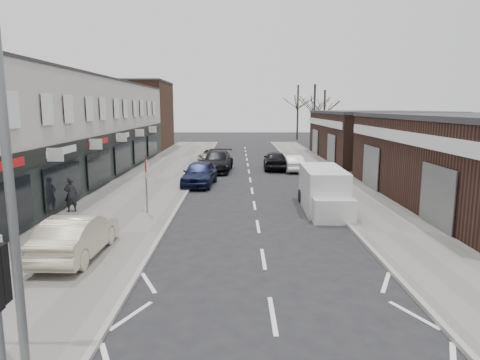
{
  "coord_description": "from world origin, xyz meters",
  "views": [
    {
      "loc": [
        -0.85,
        -7.87,
        5.1
      ],
      "look_at": [
        -0.79,
        6.72,
        2.6
      ],
      "focal_mm": 32.0,
      "sensor_mm": 36.0,
      "label": 1
    }
  ],
  "objects_px": {
    "parked_car_left_c": "(211,156)",
    "parked_car_right_b": "(275,160)",
    "white_van": "(323,190)",
    "parked_car_left_b": "(217,161)",
    "sedan_on_pavement": "(77,235)",
    "pedestrian": "(71,194)",
    "street_lamp": "(16,136)",
    "parked_car_left_a": "(199,173)",
    "warning_sign": "(147,170)",
    "parked_car_right_a": "(292,163)"
  },
  "relations": [
    {
      "from": "parked_car_left_c",
      "to": "parked_car_right_b",
      "type": "relative_size",
      "value": 0.96
    },
    {
      "from": "white_van",
      "to": "parked_car_left_b",
      "type": "xyz_separation_m",
      "value": [
        -5.94,
        13.09,
        -0.18
      ]
    },
    {
      "from": "sedan_on_pavement",
      "to": "parked_car_left_c",
      "type": "distance_m",
      "value": 26.18
    },
    {
      "from": "pedestrian",
      "to": "parked_car_left_b",
      "type": "xyz_separation_m",
      "value": [
        6.34,
        13.87,
        -0.15
      ]
    },
    {
      "from": "street_lamp",
      "to": "pedestrian",
      "type": "distance_m",
      "value": 14.21
    },
    {
      "from": "street_lamp",
      "to": "white_van",
      "type": "xyz_separation_m",
      "value": [
        7.93,
        13.81,
        -3.63
      ]
    },
    {
      "from": "street_lamp",
      "to": "parked_car_left_c",
      "type": "relative_size",
      "value": 1.82
    },
    {
      "from": "parked_car_left_a",
      "to": "pedestrian",
      "type": "bearing_deg",
      "value": -120.61
    },
    {
      "from": "parked_car_left_a",
      "to": "sedan_on_pavement",
      "type": "bearing_deg",
      "value": -96.57
    },
    {
      "from": "warning_sign",
      "to": "white_van",
      "type": "bearing_deg",
      "value": 6.7
    },
    {
      "from": "warning_sign",
      "to": "pedestrian",
      "type": "distance_m",
      "value": 3.93
    },
    {
      "from": "street_lamp",
      "to": "warning_sign",
      "type": "height_order",
      "value": "street_lamp"
    },
    {
      "from": "sedan_on_pavement",
      "to": "parked_car_right_a",
      "type": "bearing_deg",
      "value": -114.48
    },
    {
      "from": "warning_sign",
      "to": "parked_car_right_a",
      "type": "height_order",
      "value": "warning_sign"
    },
    {
      "from": "pedestrian",
      "to": "sedan_on_pavement",
      "type": "bearing_deg",
      "value": 98.98
    },
    {
      "from": "parked_car_left_a",
      "to": "parked_car_right_a",
      "type": "relative_size",
      "value": 1.2
    },
    {
      "from": "warning_sign",
      "to": "parked_car_left_a",
      "type": "relative_size",
      "value": 0.57
    },
    {
      "from": "pedestrian",
      "to": "parked_car_right_b",
      "type": "xyz_separation_m",
      "value": [
        11.08,
        14.89,
        -0.18
      ]
    },
    {
      "from": "warning_sign",
      "to": "parked_car_right_b",
      "type": "xyz_separation_m",
      "value": [
        7.36,
        15.12,
        -1.42
      ]
    },
    {
      "from": "warning_sign",
      "to": "pedestrian",
      "type": "height_order",
      "value": "warning_sign"
    },
    {
      "from": "street_lamp",
      "to": "pedestrian",
      "type": "height_order",
      "value": "street_lamp"
    },
    {
      "from": "sedan_on_pavement",
      "to": "parked_car_left_a",
      "type": "bearing_deg",
      "value": -100.36
    },
    {
      "from": "pedestrian",
      "to": "white_van",
      "type": "bearing_deg",
      "value": 169.96
    },
    {
      "from": "sedan_on_pavement",
      "to": "parked_car_right_b",
      "type": "height_order",
      "value": "parked_car_right_b"
    },
    {
      "from": "warning_sign",
      "to": "sedan_on_pavement",
      "type": "bearing_deg",
      "value": -100.47
    },
    {
      "from": "street_lamp",
      "to": "sedan_on_pavement",
      "type": "relative_size",
      "value": 1.83
    },
    {
      "from": "sedan_on_pavement",
      "to": "parked_car_left_b",
      "type": "relative_size",
      "value": 0.78
    },
    {
      "from": "white_van",
      "to": "parked_car_left_b",
      "type": "relative_size",
      "value": 0.98
    },
    {
      "from": "pedestrian",
      "to": "parked_car_right_b",
      "type": "relative_size",
      "value": 0.37
    },
    {
      "from": "white_van",
      "to": "parked_car_right_b",
      "type": "height_order",
      "value": "white_van"
    },
    {
      "from": "parked_car_right_a",
      "to": "parked_car_right_b",
      "type": "bearing_deg",
      "value": -39.6
    },
    {
      "from": "white_van",
      "to": "parked_car_left_b",
      "type": "height_order",
      "value": "white_van"
    },
    {
      "from": "street_lamp",
      "to": "parked_car_right_a",
      "type": "bearing_deg",
      "value": 73.43
    },
    {
      "from": "white_van",
      "to": "pedestrian",
      "type": "xyz_separation_m",
      "value": [
        -12.28,
        -0.78,
        -0.03
      ]
    },
    {
      "from": "parked_car_left_c",
      "to": "parked_car_right_a",
      "type": "bearing_deg",
      "value": -35.31
    },
    {
      "from": "sedan_on_pavement",
      "to": "white_van",
      "type": "bearing_deg",
      "value": -142.66
    },
    {
      "from": "warning_sign",
      "to": "parked_car_left_b",
      "type": "xyz_separation_m",
      "value": [
        2.61,
        14.09,
        -1.39
      ]
    },
    {
      "from": "parked_car_left_a",
      "to": "parked_car_left_c",
      "type": "relative_size",
      "value": 1.07
    },
    {
      "from": "street_lamp",
      "to": "pedestrian",
      "type": "bearing_deg",
      "value": 108.49
    },
    {
      "from": "street_lamp",
      "to": "parked_car_right_a",
      "type": "relative_size",
      "value": 2.03
    },
    {
      "from": "warning_sign",
      "to": "parked_car_right_b",
      "type": "distance_m",
      "value": 16.87
    },
    {
      "from": "sedan_on_pavement",
      "to": "parked_car_right_b",
      "type": "bearing_deg",
      "value": -110.5
    },
    {
      "from": "sedan_on_pavement",
      "to": "parked_car_left_b",
      "type": "distance_m",
      "value": 20.46
    },
    {
      "from": "street_lamp",
      "to": "parked_car_left_c",
      "type": "height_order",
      "value": "street_lamp"
    },
    {
      "from": "parked_car_left_a",
      "to": "parked_car_left_b",
      "type": "bearing_deg",
      "value": 87.35
    },
    {
      "from": "warning_sign",
      "to": "parked_car_left_a",
      "type": "distance_m",
      "value": 8.16
    },
    {
      "from": "street_lamp",
      "to": "parked_car_right_b",
      "type": "xyz_separation_m",
      "value": [
        6.73,
        27.92,
        -3.84
      ]
    },
    {
      "from": "white_van",
      "to": "parked_car_left_a",
      "type": "bearing_deg",
      "value": 136.73
    },
    {
      "from": "sedan_on_pavement",
      "to": "pedestrian",
      "type": "xyz_separation_m",
      "value": [
        -2.61,
        6.25,
        0.12
      ]
    },
    {
      "from": "warning_sign",
      "to": "parked_car_left_c",
      "type": "xyz_separation_m",
      "value": [
        1.76,
        20.0,
        -1.59
      ]
    }
  ]
}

